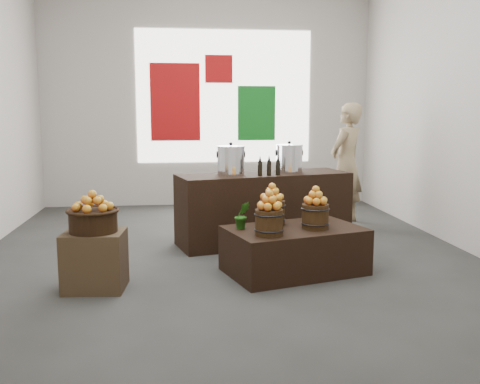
{
  "coord_description": "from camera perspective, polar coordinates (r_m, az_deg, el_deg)",
  "views": [
    {
      "loc": [
        -0.57,
        -6.47,
        1.74
      ],
      "look_at": [
        0.14,
        -0.4,
        0.81
      ],
      "focal_mm": 40.0,
      "sensor_mm": 36.0,
      "label": 1
    }
  ],
  "objects": [
    {
      "name": "back_wall",
      "position": [
        9.99,
        -3.44,
        10.1
      ],
      "size": [
        6.0,
        0.04,
        4.0
      ],
      "primitive_type": "cube",
      "color": "#B6AFA8",
      "rests_on": "ground"
    },
    {
      "name": "shopper",
      "position": [
        8.47,
        11.27,
        3.0
      ],
      "size": [
        0.8,
        0.79,
        1.87
      ],
      "primitive_type": "imported",
      "rotation": [
        0.0,
        0.0,
        3.89
      ],
      "color": "#9A845E",
      "rests_on": "ground"
    },
    {
      "name": "stock_pot_left",
      "position": [
        6.83,
        -0.99,
        3.29
      ],
      "size": [
        0.35,
        0.35,
        0.35
      ],
      "primitive_type": "cylinder",
      "color": "silver",
      "rests_on": "counter"
    },
    {
      "name": "deco_red_upper",
      "position": [
        10.0,
        -2.28,
        12.98
      ],
      "size": [
        0.5,
        0.04,
        0.5
      ],
      "primitive_type": "cube",
      "color": "#AB0D0E",
      "rests_on": "back_wall"
    },
    {
      "name": "herb_garnish_right",
      "position": [
        6.17,
        8.15,
        -1.78
      ],
      "size": [
        0.26,
        0.23,
        0.28
      ],
      "primitive_type": "imported",
      "rotation": [
        0.0,
        0.0,
        0.04
      ],
      "color": "#1C5512",
      "rests_on": "display_table"
    },
    {
      "name": "apples_in_basket",
      "position": [
        5.34,
        -15.47,
        -0.9
      ],
      "size": [
        0.36,
        0.36,
        0.19
      ],
      "primitive_type": null,
      "color": "#A30517",
      "rests_on": "wicker_basket"
    },
    {
      "name": "apples_in_bucket_rear",
      "position": [
        5.89,
        3.45,
        -0.03
      ],
      "size": [
        0.21,
        0.21,
        0.19
      ],
      "primitive_type": null,
      "color": "#A30517",
      "rests_on": "apple_bucket_rear"
    },
    {
      "name": "display_table",
      "position": [
        5.85,
        5.82,
        -6.19
      ],
      "size": [
        1.62,
        1.25,
        0.49
      ],
      "primitive_type": "cube",
      "rotation": [
        0.0,
        0.0,
        0.29
      ],
      "color": "black",
      "rests_on": "ground"
    },
    {
      "name": "counter",
      "position": [
        7.09,
        2.56,
        -1.74
      ],
      "size": [
        2.38,
        1.25,
        0.93
      ],
      "primitive_type": "cube",
      "rotation": [
        0.0,
        0.0,
        0.25
      ],
      "color": "black",
      "rests_on": "ground"
    },
    {
      "name": "apple_bucket_rear",
      "position": [
        5.93,
        3.43,
        -2.21
      ],
      "size": [
        0.29,
        0.29,
        0.26
      ],
      "primitive_type": "cylinder",
      "color": "#3A2210",
      "rests_on": "display_table"
    },
    {
      "name": "ground",
      "position": [
        6.72,
        -1.58,
        -6.37
      ],
      "size": [
        7.0,
        7.0,
        0.0
      ],
      "primitive_type": "plane",
      "color": "#343432",
      "rests_on": "ground"
    },
    {
      "name": "herb_garnish_left",
      "position": [
        5.68,
        0.24,
        -2.5
      ],
      "size": [
        0.18,
        0.15,
        0.3
      ],
      "primitive_type": "imported",
      "rotation": [
        0.0,
        0.0,
        0.15
      ],
      "color": "#1C5512",
      "rests_on": "display_table"
    },
    {
      "name": "stock_pot_center",
      "position": [
        7.15,
        5.26,
        3.5
      ],
      "size": [
        0.35,
        0.35,
        0.35
      ],
      "primitive_type": "cylinder",
      "color": "silver",
      "rests_on": "counter"
    },
    {
      "name": "apple_bucket_front_left",
      "position": [
        5.41,
        3.12,
        -3.26
      ],
      "size": [
        0.29,
        0.29,
        0.26
      ],
      "primitive_type": "cylinder",
      "color": "#3A2210",
      "rests_on": "display_table"
    },
    {
      "name": "oil_cruets",
      "position": [
        6.8,
        3.35,
        2.86
      ],
      "size": [
        0.26,
        0.12,
        0.26
      ],
      "primitive_type": null,
      "rotation": [
        0.0,
        0.0,
        0.25
      ],
      "color": "black",
      "rests_on": "counter"
    },
    {
      "name": "apples_in_bucket_front_left",
      "position": [
        5.37,
        3.14,
        -0.88
      ],
      "size": [
        0.21,
        0.21,
        0.19
      ],
      "primitive_type": null,
      "color": "#A30517",
      "rests_on": "apple_bucket_front_left"
    },
    {
      "name": "apples_in_bucket_front_right",
      "position": [
        5.72,
        8.07,
        -0.35
      ],
      "size": [
        0.21,
        0.21,
        0.19
      ],
      "primitive_type": null,
      "color": "#A30517",
      "rests_on": "apple_bucket_front_right"
    },
    {
      "name": "apple_bucket_front_right",
      "position": [
        5.76,
        8.03,
        -2.59
      ],
      "size": [
        0.29,
        0.29,
        0.26
      ],
      "primitive_type": "cylinder",
      "color": "#3A2210",
      "rests_on": "display_table"
    },
    {
      "name": "deco_red_left",
      "position": [
        9.94,
        -6.93,
        9.49
      ],
      "size": [
        0.9,
        0.04,
        1.4
      ],
      "primitive_type": "cube",
      "color": "#AB0D0E",
      "rests_on": "back_wall"
    },
    {
      "name": "back_opening",
      "position": [
        9.99,
        -1.69,
        10.11
      ],
      "size": [
        3.2,
        0.02,
        2.4
      ],
      "primitive_type": "cube",
      "color": "white",
      "rests_on": "back_wall"
    },
    {
      "name": "deco_green_right",
      "position": [
        10.05,
        1.77,
        8.39
      ],
      "size": [
        0.7,
        0.04,
        1.0
      ],
      "primitive_type": "cube",
      "color": "#106A1B",
      "rests_on": "back_wall"
    },
    {
      "name": "crate",
      "position": [
        5.46,
        -15.22,
        -7.07
      ],
      "size": [
        0.62,
        0.52,
        0.58
      ],
      "primitive_type": "cube",
      "rotation": [
        0.0,
        0.0,
        -0.09
      ],
      "color": "brown",
      "rests_on": "ground"
    },
    {
      "name": "wicker_basket",
      "position": [
        5.37,
        -15.38,
        -3.02
      ],
      "size": [
        0.46,
        0.46,
        0.21
      ],
      "primitive_type": "cylinder",
      "color": "black",
      "rests_on": "crate"
    }
  ]
}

